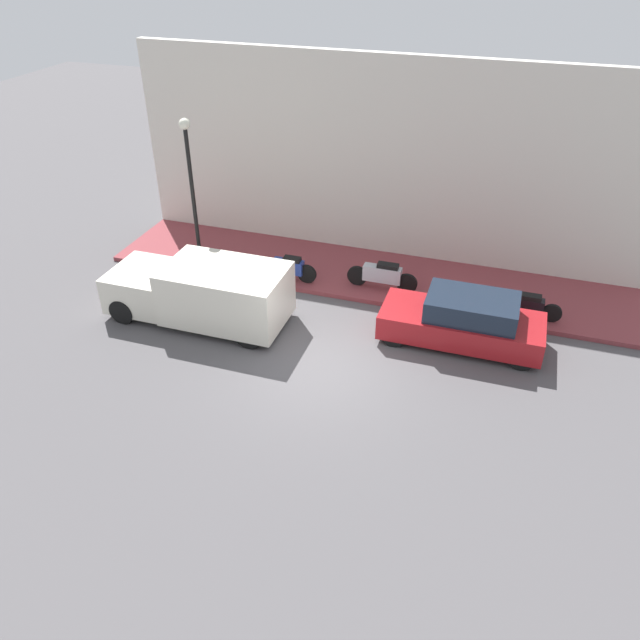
{
  "coord_description": "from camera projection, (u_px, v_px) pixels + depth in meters",
  "views": [
    {
      "loc": [
        -11.72,
        -3.9,
        9.46
      ],
      "look_at": [
        1.13,
        0.33,
        0.6
      ],
      "focal_mm": 35.0,
      "sensor_mm": 36.0,
      "label": 1
    }
  ],
  "objects": [
    {
      "name": "motorcycle_blue",
      "position": [
        289.0,
        267.0,
        18.68
      ],
      "size": [
        0.3,
        1.77,
        0.77
      ],
      "color": "navy",
      "rests_on": "sidewalk"
    },
    {
      "name": "sidewalk",
      "position": [
        367.0,
        275.0,
        19.3
      ],
      "size": [
        3.13,
        16.12,
        0.13
      ],
      "color": "brown",
      "rests_on": "ground_plane"
    },
    {
      "name": "parked_car",
      "position": [
        464.0,
        321.0,
        16.02
      ],
      "size": [
        1.63,
        4.14,
        1.4
      ],
      "color": "maroon",
      "rests_on": "ground_plane"
    },
    {
      "name": "ground_plane",
      "position": [
        318.0,
        366.0,
        15.52
      ],
      "size": [
        60.0,
        60.0,
        0.0
      ],
      "primitive_type": "plane",
      "color": "#514F51"
    },
    {
      "name": "building_facade",
      "position": [
        385.0,
        161.0,
        19.0
      ],
      "size": [
        0.3,
        16.12,
        6.21
      ],
      "color": "silver",
      "rests_on": "ground_plane"
    },
    {
      "name": "motorcycle_black",
      "position": [
        523.0,
        304.0,
        16.97
      ],
      "size": [
        0.3,
        2.13,
        0.71
      ],
      "color": "black",
      "rests_on": "sidewalk"
    },
    {
      "name": "streetlamp",
      "position": [
        191.0,
        175.0,
        18.09
      ],
      "size": [
        0.32,
        0.32,
        4.58
      ],
      "color": "black",
      "rests_on": "sidewalk"
    },
    {
      "name": "delivery_van",
      "position": [
        201.0,
        291.0,
        16.88
      ],
      "size": [
        2.0,
        4.96,
        1.67
      ],
      "color": "silver",
      "rests_on": "ground_plane"
    },
    {
      "name": "scooter_silver",
      "position": [
        383.0,
        275.0,
        18.2
      ],
      "size": [
        0.3,
        2.1,
        0.84
      ],
      "color": "#B7B7BF",
      "rests_on": "sidewalk"
    }
  ]
}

